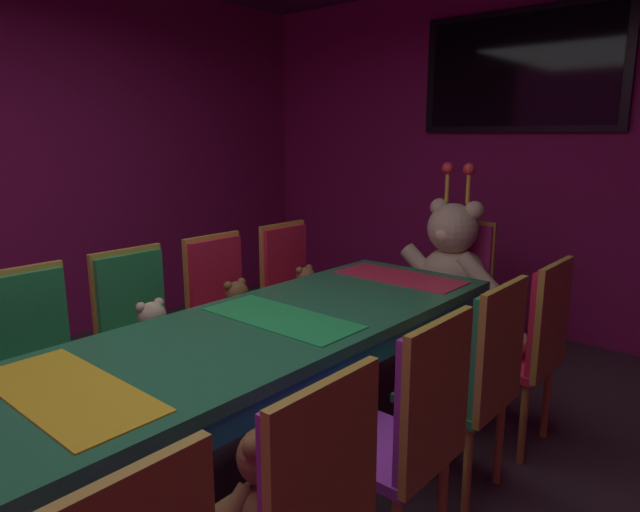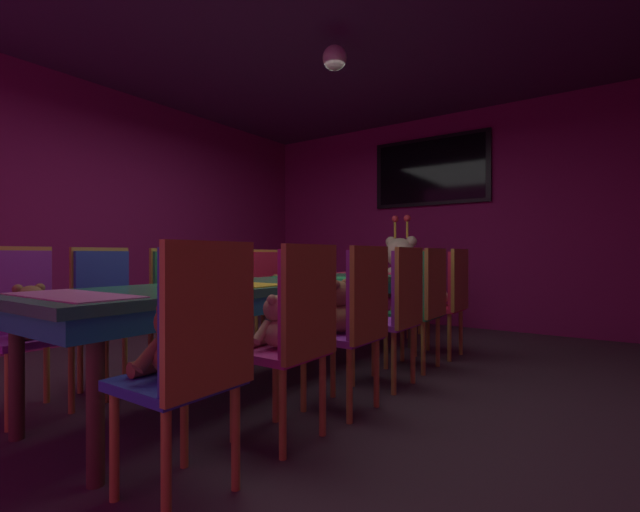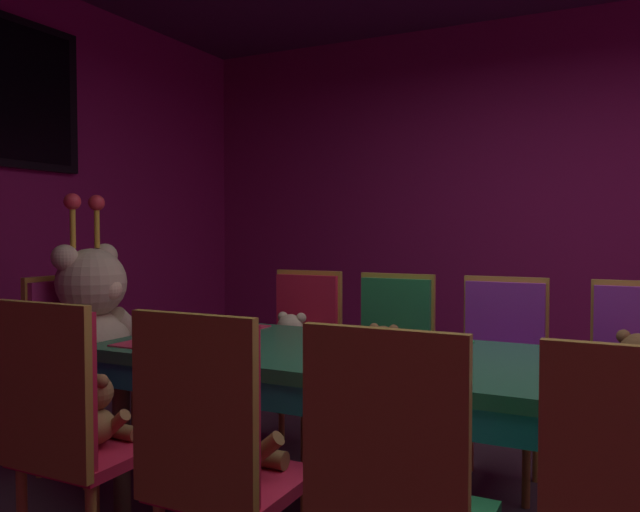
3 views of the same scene
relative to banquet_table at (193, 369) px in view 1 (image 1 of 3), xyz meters
The scene contains 19 objects.
wall_back 3.28m from the banquet_table, 90.00° to the left, with size 5.20×0.12×2.80m, color #8C1959.
banquet_table is the anchor object (origin of this frame).
chair_left_2 0.87m from the banquet_table, 160.57° to the right, with size 0.42×0.41×0.98m.
chair_left_3 0.88m from the banquet_table, 162.67° to the left, with size 0.42×0.41×0.98m.
teddy_left_3 0.74m from the banquet_table, 159.34° to the left, with size 0.23×0.30×0.28m.
chair_left_4 1.16m from the banquet_table, 135.08° to the left, with size 0.42×0.41×0.98m.
teddy_left_4 1.07m from the banquet_table, 129.63° to the left, with size 0.23×0.30×0.28m.
chair_left_5 1.64m from the banquet_table, 119.94° to the left, with size 0.42×0.41×0.98m.
teddy_left_5 1.58m from the banquet_table, 115.46° to the left, with size 0.21×0.27×0.26m.
chair_right_2 0.90m from the banquet_table, 18.37° to the right, with size 0.42×0.41×0.98m.
teddy_right_2 0.76m from the banquet_table, 21.85° to the right, with size 0.27×0.35×0.33m.
chair_right_3 0.90m from the banquet_table, 20.26° to the left, with size 0.42×0.41×0.98m.
chair_right_4 1.20m from the banquet_table, 46.61° to the left, with size 0.42×0.41×0.98m.
teddy_right_4 1.11m from the banquet_table, 52.05° to the left, with size 0.23×0.30×0.28m.
chair_right_5 1.65m from the banquet_table, 59.12° to the left, with size 0.42×0.41×0.98m.
teddy_right_5 1.58m from the banquet_table, 63.66° to the left, with size 0.25×0.33×0.31m.
throne_chair 2.31m from the banquet_table, 90.00° to the left, with size 0.41×0.42×0.98m.
king_teddy_bear 2.14m from the banquet_table, 90.00° to the left, with size 0.73×0.56×0.94m.
wall_tv 3.40m from the banquet_table, 90.00° to the left, with size 1.57×0.06×0.91m.
Camera 1 is at (1.73, -1.24, 1.57)m, focal length 31.18 mm.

